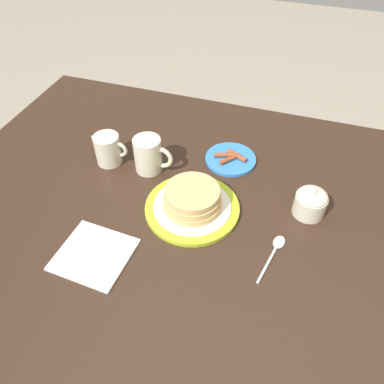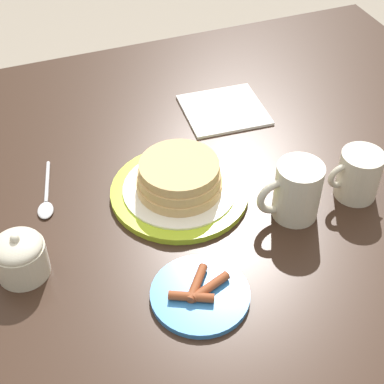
# 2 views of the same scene
# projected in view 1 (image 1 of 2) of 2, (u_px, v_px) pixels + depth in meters

# --- Properties ---
(ground_plane) EXTENTS (8.00, 8.00, 0.00)m
(ground_plane) POSITION_uv_depth(u_px,v_px,m) (203.00, 339.00, 1.49)
(ground_plane) COLOR gray
(dining_table) EXTENTS (1.53, 1.08, 0.74)m
(dining_table) POSITION_uv_depth(u_px,v_px,m) (208.00, 239.00, 1.04)
(dining_table) COLOR #332116
(dining_table) RESTS_ON ground_plane
(pancake_plate) EXTENTS (0.25, 0.25, 0.07)m
(pancake_plate) POSITION_uv_depth(u_px,v_px,m) (192.00, 202.00, 0.97)
(pancake_plate) COLOR #AAC628
(pancake_plate) RESTS_ON dining_table
(side_plate_bacon) EXTENTS (0.15, 0.15, 0.02)m
(side_plate_bacon) POSITION_uv_depth(u_px,v_px,m) (231.00, 159.00, 1.12)
(side_plate_bacon) COLOR #337AC6
(side_plate_bacon) RESTS_ON dining_table
(coffee_mug) EXTENTS (0.11, 0.08, 0.10)m
(coffee_mug) POSITION_uv_depth(u_px,v_px,m) (149.00, 155.00, 1.06)
(coffee_mug) COLOR beige
(coffee_mug) RESTS_ON dining_table
(creamer_pitcher) EXTENTS (0.12, 0.07, 0.10)m
(creamer_pitcher) POSITION_uv_depth(u_px,v_px,m) (108.00, 149.00, 1.09)
(creamer_pitcher) COLOR beige
(creamer_pitcher) RESTS_ON dining_table
(sugar_bowl) EXTENTS (0.08, 0.08, 0.08)m
(sugar_bowl) POSITION_uv_depth(u_px,v_px,m) (311.00, 202.00, 0.95)
(sugar_bowl) COLOR beige
(sugar_bowl) RESTS_ON dining_table
(napkin) EXTENTS (0.18, 0.17, 0.01)m
(napkin) POSITION_uv_depth(u_px,v_px,m) (94.00, 254.00, 0.88)
(napkin) COLOR white
(napkin) RESTS_ON dining_table
(spoon) EXTENTS (0.05, 0.15, 0.01)m
(spoon) POSITION_uv_depth(u_px,v_px,m) (275.00, 250.00, 0.89)
(spoon) COLOR silver
(spoon) RESTS_ON dining_table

